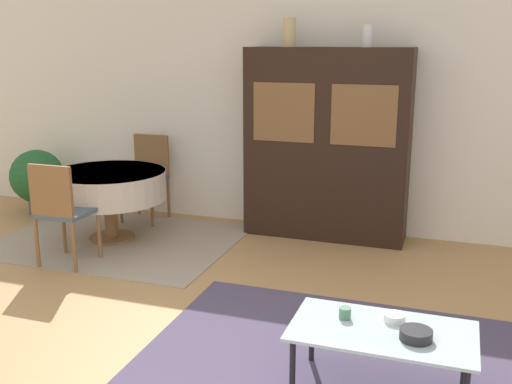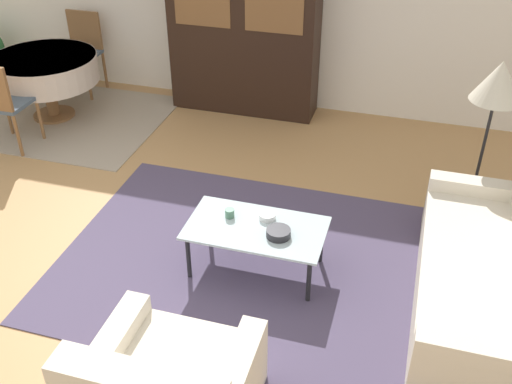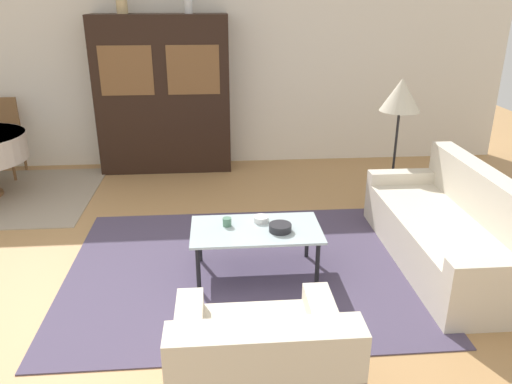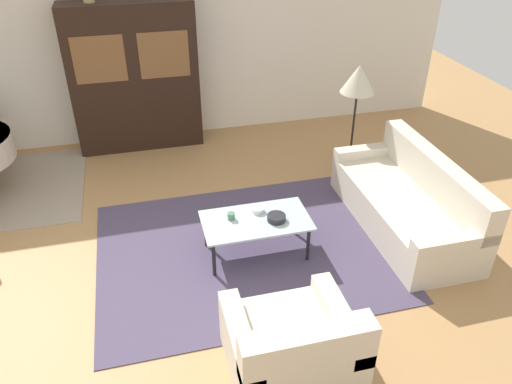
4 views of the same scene
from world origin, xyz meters
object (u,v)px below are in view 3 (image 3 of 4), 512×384
coffee_table (256,233)px  bowl_small (261,219)px  display_cabinet (164,95)px  vase_tall (121,1)px  floor_lamp (401,99)px  cup (227,222)px  dining_chair_far (0,132)px  armchair (260,371)px  couch (453,232)px  vase_short (188,4)px  bowl (280,228)px

coffee_table → bowl_small: 0.16m
display_cabinet → vase_tall: vase_tall is taller
floor_lamp → cup: 2.47m
dining_chair_far → floor_lamp: 4.98m
dining_chair_far → floor_lamp: (4.76, -1.33, 0.61)m
armchair → cup: (-0.14, 1.59, 0.17)m
couch → armchair: bearing=130.9°
bowl_small → vase_tall: (-1.46, 2.72, 1.70)m
coffee_table → vase_short: size_ratio=5.03×
armchair → coffee_table: (0.10, 1.52, 0.10)m
couch → floor_lamp: bearing=2.7°
bowl → vase_tall: bearing=118.8°
bowl → bowl_small: 0.24m
cup → couch: bearing=-0.1°
vase_tall → vase_short: (0.80, 0.00, -0.04)m
display_cabinet → dining_chair_far: bearing=-178.4°
couch → display_cabinet: 3.95m
couch → dining_chair_far: dining_chair_far is taller
armchair → coffee_table: 1.52m
bowl → vase_tall: 3.73m
couch → bowl_small: (-1.68, 0.06, 0.16)m
coffee_table → cup: size_ratio=14.74×
vase_short → coffee_table: bearing=-78.1°
vase_tall → vase_short: bearing=0.0°
couch → bowl_small: couch is taller
bowl_small → vase_tall: vase_tall is taller
cup → bowl_small: 0.30m
display_cabinet → cup: size_ratio=27.42×
armchair → vase_tall: vase_tall is taller
armchair → bowl: (0.29, 1.46, 0.17)m
couch → floor_lamp: size_ratio=1.43×
coffee_table → bowl: bearing=-17.1°
vase_short → display_cabinet: bearing=-179.9°
display_cabinet → bowl_small: bearing=-69.2°
cup → bowl: size_ratio=0.39×
vase_short → vase_tall: bearing=180.0°
floor_lamp → bowl: 2.25m
bowl → coffee_table: bearing=162.9°
display_cabinet → vase_short: size_ratio=9.35×
display_cabinet → bowl_small: display_cabinet is taller
vase_short → bowl: bearing=-74.7°
dining_chair_far → bowl_small: (3.14, -2.66, -0.13)m
display_cabinet → dining_chair_far: size_ratio=2.03×
armchair → vase_short: 4.76m
dining_chair_far → vase_short: bearing=-178.6°
couch → bowl: couch is taller
dining_chair_far → bowl_small: size_ratio=7.58×
bowl → vase_short: bearing=105.3°
coffee_table → floor_lamp: 2.36m
vase_short → armchair: bearing=-83.4°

